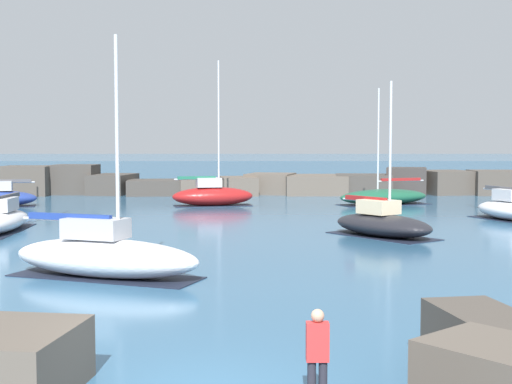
% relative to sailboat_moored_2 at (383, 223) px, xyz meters
% --- Properties ---
extents(open_sea_beyond, '(400.00, 116.00, 0.01)m').
position_rel_sailboat_moored_2_xyz_m(open_sea_beyond, '(-6.70, 87.55, -0.60)').
color(open_sea_beyond, '#235175').
rests_on(open_sea_beyond, ground).
extents(breakwater_jetty, '(54.72, 6.53, 2.48)m').
position_rel_sailboat_moored_2_xyz_m(breakwater_jetty, '(-6.72, 27.35, 0.34)').
color(breakwater_jetty, '#383330').
rests_on(breakwater_jetty, ground).
extents(foreground_rocks, '(15.05, 6.63, 1.29)m').
position_rel_sailboat_moored_2_xyz_m(foreground_rocks, '(-8.54, -21.09, -0.01)').
color(foreground_rocks, '#4C443D').
rests_on(foreground_rocks, ground).
extents(sailboat_moored_2, '(5.17, 5.76, 7.04)m').
position_rel_sailboat_moored_2_xyz_m(sailboat_moored_2, '(0.00, 0.00, 0.00)').
color(sailboat_moored_2, black).
rests_on(sailboat_moored_2, ground).
extents(sailboat_moored_3, '(2.15, 6.78, 10.39)m').
position_rel_sailboat_moored_2_xyz_m(sailboat_moored_3, '(-18.05, 1.75, 0.01)').
color(sailboat_moored_3, white).
rests_on(sailboat_moored_3, ground).
extents(sailboat_moored_4, '(5.86, 3.14, 9.87)m').
position_rel_sailboat_moored_2_xyz_m(sailboat_moored_4, '(-8.76, 16.19, 0.14)').
color(sailboat_moored_4, maroon).
rests_on(sailboat_moored_4, ground).
extents(sailboat_moored_7, '(7.12, 4.54, 8.07)m').
position_rel_sailboat_moored_2_xyz_m(sailboat_moored_7, '(3.16, 17.10, -0.04)').
color(sailboat_moored_7, '#195138').
rests_on(sailboat_moored_7, ground).
extents(sailboat_moored_8, '(6.82, 4.15, 7.59)m').
position_rel_sailboat_moored_2_xyz_m(sailboat_moored_8, '(-10.60, -10.01, 0.10)').
color(sailboat_moored_8, white).
rests_on(sailboat_moored_8, ground).
extents(person_on_rocks, '(0.36, 0.22, 1.61)m').
position_rel_sailboat_moored_2_xyz_m(person_on_rocks, '(-4.81, -21.32, 0.29)').
color(person_on_rocks, '#282833').
rests_on(person_on_rocks, ground).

